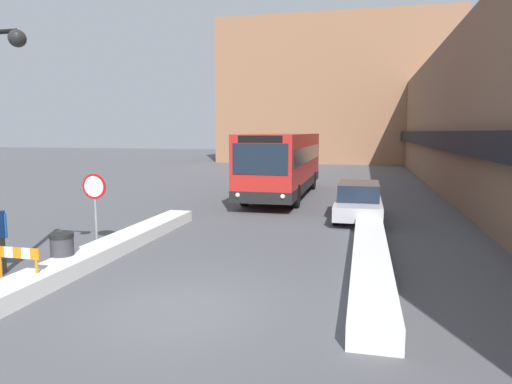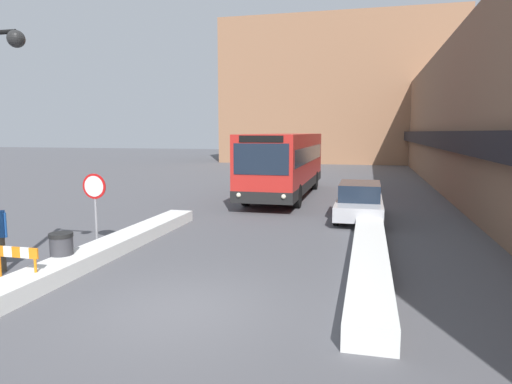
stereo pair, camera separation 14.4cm
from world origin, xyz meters
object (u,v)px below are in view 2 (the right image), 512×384
Objects in this scene: stop_sign at (95,194)px; city_bus at (285,163)px; parked_car_front at (359,201)px; trash_bin at (62,251)px; construction_barricade at (17,259)px.

city_bus is at bearing 73.37° from stop_sign.
parked_car_front is 4.87× the size of trash_bin.
construction_barricade is at bearing -93.18° from trash_bin.
stop_sign is at bearing 102.10° from trash_bin.
stop_sign reaches higher than parked_car_front.
trash_bin is (-7.13, -8.77, -0.25)m from parked_car_front.
trash_bin is at bearing -102.29° from city_bus.
trash_bin is (-3.11, -14.30, -1.34)m from city_bus.
construction_barricade is (-0.08, -1.41, 0.19)m from trash_bin.
trash_bin is (0.48, -2.26, -1.14)m from stop_sign.
city_bus is 16.07m from construction_barricade.
city_bus reaches higher than parked_car_front.
city_bus is 10.36× the size of construction_barricade.
trash_bin is at bearing -77.90° from stop_sign.
stop_sign is (-7.62, -6.51, 0.89)m from parked_car_front.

